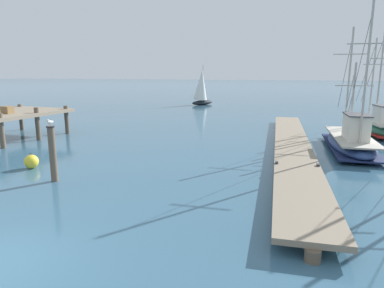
% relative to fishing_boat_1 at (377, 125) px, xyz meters
% --- Properties ---
extents(floating_dock, '(3.78, 22.40, 0.53)m').
position_rel_fishing_boat_1_xyz_m(floating_dock, '(-5.07, -6.99, -0.27)').
color(floating_dock, gray).
rests_on(floating_dock, ground).
extents(fishing_boat_1, '(2.68, 7.11, 6.68)m').
position_rel_fishing_boat_1_xyz_m(fishing_boat_1, '(0.00, 0.00, 0.00)').
color(fishing_boat_1, '#337556').
rests_on(fishing_boat_1, ground).
extents(fishing_boat_2, '(2.64, 8.67, 7.21)m').
position_rel_fishing_boat_1_xyz_m(fishing_boat_2, '(-2.15, -5.81, -0.03)').
color(fishing_boat_2, navy).
rests_on(fishing_boat_2, ground).
extents(pier_platform, '(5.22, 6.18, 2.13)m').
position_rel_fishing_boat_1_xyz_m(pier_platform, '(-22.17, -8.72, 0.87)').
color(pier_platform, gray).
rests_on(pier_platform, ground).
extents(mooring_piling, '(0.30, 0.30, 2.15)m').
position_rel_fishing_boat_1_xyz_m(mooring_piling, '(-13.44, -15.19, 0.47)').
color(mooring_piling, brown).
rests_on(mooring_piling, ground).
extents(perched_seagull, '(0.16, 0.38, 0.26)m').
position_rel_fishing_boat_1_xyz_m(perched_seagull, '(-13.44, -15.18, 1.66)').
color(perched_seagull, gold).
rests_on(perched_seagull, mooring_piling).
extents(mooring_buoy, '(0.61, 0.61, 0.68)m').
position_rel_fishing_boat_1_xyz_m(mooring_buoy, '(-15.64, -14.05, -0.33)').
color(mooring_buoy, yellow).
rests_on(mooring_buoy, ground).
extents(distant_sailboat, '(2.79, 3.66, 5.05)m').
position_rel_fishing_boat_1_xyz_m(distant_sailboat, '(-17.63, 16.97, 1.59)').
color(distant_sailboat, black).
rests_on(distant_sailboat, ground).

